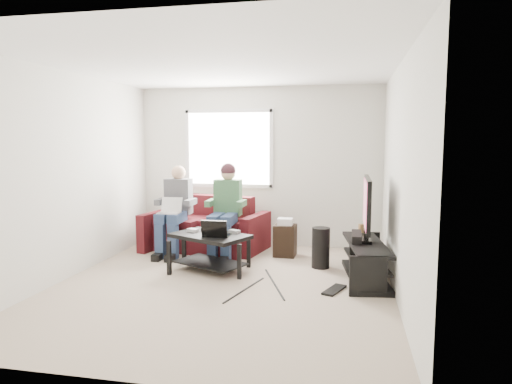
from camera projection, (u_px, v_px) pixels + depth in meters
floor at (222, 286)px, 5.48m from camera, size 4.50×4.50×0.00m
ceiling at (220, 64)px, 5.18m from camera, size 4.50×4.50×0.00m
wall_back at (258, 167)px, 7.52m from camera, size 4.50×0.00×4.50m
wall_front at (132, 205)px, 3.14m from camera, size 4.50×0.00×4.50m
wall_left at (68, 175)px, 5.72m from camera, size 0.00×4.50×4.50m
wall_right at (399, 181)px, 4.94m from camera, size 0.00×4.50×4.50m
window at (229, 149)px, 7.57m from camera, size 1.48×0.04×1.28m
sofa at (206, 230)px, 7.26m from camera, size 1.97×1.14×0.84m
person_left at (175, 206)px, 6.99m from camera, size 0.40×0.70×1.35m
person_right at (226, 203)px, 6.84m from camera, size 0.40×0.71×1.39m
laptop_silver at (170, 209)px, 6.78m from camera, size 0.35×0.27×0.24m
coffee_table at (210, 244)px, 6.06m from camera, size 1.16×0.97×0.50m
laptop_black at (217, 227)px, 5.93m from camera, size 0.41×0.38×0.24m
controller_a at (193, 230)px, 6.22m from camera, size 0.17×0.14×0.04m
controller_b at (207, 230)px, 6.24m from camera, size 0.16×0.14×0.04m
controller_c at (234, 231)px, 6.13m from camera, size 0.16×0.13×0.04m
tv_stand at (366, 263)px, 5.73m from camera, size 0.61×1.45×0.46m
tv at (367, 205)px, 5.75m from camera, size 0.12×1.10×0.81m
soundbar at (357, 237)px, 5.82m from camera, size 0.12×0.50×0.10m
drink_cup at (361, 228)px, 6.32m from camera, size 0.08×0.08×0.12m
console_white at (367, 266)px, 5.34m from camera, size 0.30×0.22×0.06m
console_grey at (365, 251)px, 6.02m from camera, size 0.34×0.26×0.08m
console_black at (366, 258)px, 5.68m from camera, size 0.38×0.30×0.07m
subwoofer at (321, 248)px, 6.23m from camera, size 0.24×0.24×0.56m
keyboard_floor at (334, 290)px, 5.30m from camera, size 0.29×0.44×0.02m
end_table at (285, 239)px, 6.87m from camera, size 0.32×0.32×0.57m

